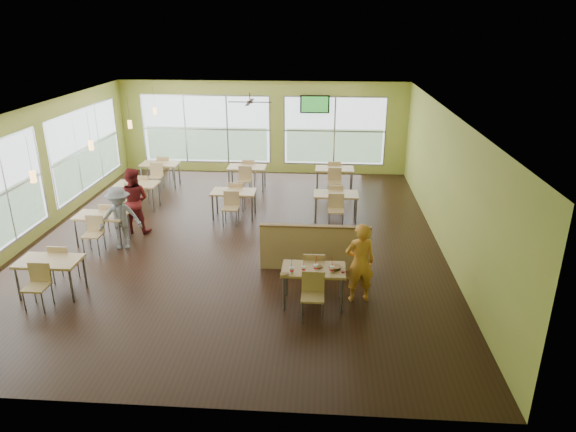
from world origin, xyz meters
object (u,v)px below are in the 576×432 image
(half_wall_divider, at_px, (315,247))
(man_plaid, at_px, (360,263))
(food_basket, at_px, (335,267))
(main_table, at_px, (313,274))

(half_wall_divider, distance_m, man_plaid, 1.56)
(half_wall_divider, relative_size, food_basket, 10.02)
(main_table, distance_m, food_basket, 0.43)
(main_table, relative_size, half_wall_divider, 0.63)
(half_wall_divider, height_order, food_basket, half_wall_divider)
(main_table, distance_m, half_wall_divider, 1.45)
(food_basket, bearing_deg, half_wall_divider, 105.66)
(half_wall_divider, xyz_separation_m, food_basket, (0.40, -1.44, 0.26))
(main_table, height_order, man_plaid, man_plaid)
(main_table, relative_size, food_basket, 6.35)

